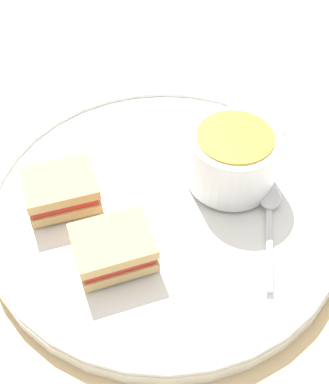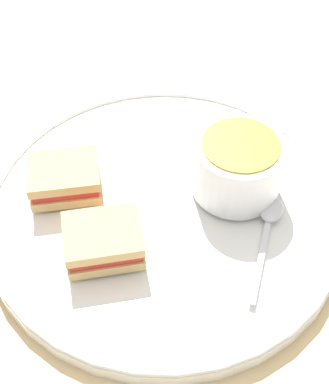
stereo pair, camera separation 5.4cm
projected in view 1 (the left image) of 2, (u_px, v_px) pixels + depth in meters
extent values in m
plane|color=#D1B27F|center=(164.00, 215.00, 0.57)|extent=(2.40, 2.40, 0.00)
cylinder|color=white|center=(164.00, 210.00, 0.57)|extent=(0.37, 0.37, 0.02)
torus|color=white|center=(164.00, 204.00, 0.56)|extent=(0.37, 0.37, 0.01)
cylinder|color=white|center=(230.00, 177.00, 0.58)|extent=(0.05, 0.05, 0.01)
cylinder|color=white|center=(232.00, 159.00, 0.55)|extent=(0.09, 0.09, 0.06)
cylinder|color=gold|center=(235.00, 138.00, 0.53)|extent=(0.08, 0.08, 0.01)
cube|color=silver|center=(269.00, 247.00, 0.52)|extent=(0.08, 0.07, 0.00)
ellipsoid|color=silver|center=(269.00, 197.00, 0.56)|extent=(0.04, 0.04, 0.01)
cube|color=tan|center=(62.00, 196.00, 0.55)|extent=(0.08, 0.09, 0.01)
cube|color=#B72D23|center=(61.00, 190.00, 0.55)|extent=(0.07, 0.08, 0.01)
cube|color=tan|center=(59.00, 183.00, 0.54)|extent=(0.08, 0.09, 0.01)
cube|color=tan|center=(114.00, 254.00, 0.51)|extent=(0.08, 0.09, 0.01)
cube|color=#B72D23|center=(113.00, 248.00, 0.50)|extent=(0.07, 0.08, 0.01)
cube|color=tan|center=(112.00, 241.00, 0.49)|extent=(0.08, 0.09, 0.01)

